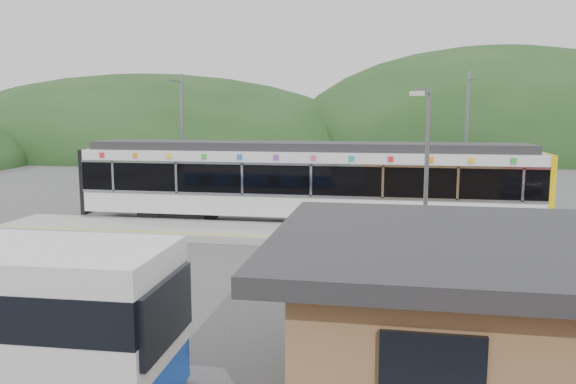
# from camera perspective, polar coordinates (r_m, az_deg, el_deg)

# --- Properties ---
(ground) EXTENTS (120.00, 120.00, 0.00)m
(ground) POSITION_cam_1_polar(r_m,az_deg,el_deg) (19.81, -0.04, -6.78)
(ground) COLOR #4C4C4F
(ground) RESTS_ON ground
(hills) EXTENTS (146.00, 149.00, 26.00)m
(hills) POSITION_cam_1_polar(r_m,az_deg,el_deg) (24.83, 16.42, -4.05)
(hills) COLOR #1E3D19
(hills) RESTS_ON ground
(platform) EXTENTS (26.00, 3.20, 0.30)m
(platform) POSITION_cam_1_polar(r_m,az_deg,el_deg) (22.94, 1.40, -4.33)
(platform) COLOR #9E9E99
(platform) RESTS_ON ground
(yellow_line) EXTENTS (26.00, 0.10, 0.01)m
(yellow_line) POSITION_cam_1_polar(r_m,az_deg,el_deg) (21.65, 0.89, -4.66)
(yellow_line) COLOR yellow
(yellow_line) RESTS_ON platform
(train) EXTENTS (20.44, 3.01, 3.74)m
(train) POSITION_cam_1_polar(r_m,az_deg,el_deg) (25.29, 1.71, 1.24)
(train) COLOR black
(train) RESTS_ON ground
(catenary_mast_west) EXTENTS (0.18, 1.80, 7.00)m
(catenary_mast_west) POSITION_cam_1_polar(r_m,az_deg,el_deg) (29.33, -10.69, 5.17)
(catenary_mast_west) COLOR slate
(catenary_mast_west) RESTS_ON ground
(catenary_mast_east) EXTENTS (0.18, 1.80, 7.00)m
(catenary_mast_east) POSITION_cam_1_polar(r_m,az_deg,el_deg) (27.69, 17.65, 4.76)
(catenary_mast_east) COLOR slate
(catenary_mast_east) RESTS_ON ground
(station_shelter) EXTENTS (9.20, 6.20, 3.00)m
(station_shelter) POSITION_cam_1_polar(r_m,az_deg,el_deg) (10.80, 24.19, -11.79)
(station_shelter) COLOR olive
(station_shelter) RESTS_ON ground
(lamp_post) EXTENTS (0.51, 1.08, 5.75)m
(lamp_post) POSITION_cam_1_polar(r_m,az_deg,el_deg) (15.85, 13.92, 1.87)
(lamp_post) COLOR slate
(lamp_post) RESTS_ON ground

